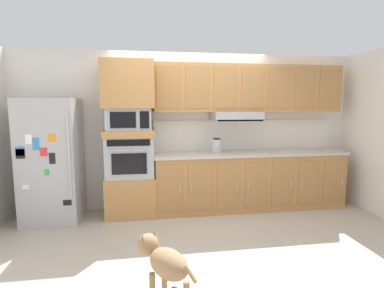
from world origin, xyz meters
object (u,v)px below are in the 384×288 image
electric_kettle (216,146)px  refrigerator (52,160)px  screwdriver (271,152)px  built_in_oven (130,156)px  dog (164,261)px  microwave (129,119)px

electric_kettle → refrigerator: bearing=-179.5°
screwdriver → electric_kettle: bearing=175.2°
refrigerator → built_in_oven: refrigerator is taller
electric_kettle → dog: size_ratio=0.36×
microwave → screwdriver: 2.26m
refrigerator → electric_kettle: bearing=0.5°
refrigerator → electric_kettle: size_ratio=7.33×
microwave → refrigerator: bearing=-176.5°
screwdriver → dog: screwdriver is taller
refrigerator → built_in_oven: 1.10m
refrigerator → dog: (1.47, -2.10, -0.51)m
screwdriver → electric_kettle: 0.88m
refrigerator → dog: refrigerator is taller
refrigerator → dog: 2.61m
refrigerator → screwdriver: refrigerator is taller
built_in_oven → dog: 2.26m
microwave → dog: (0.37, -2.17, -1.09)m
built_in_oven → screwdriver: built_in_oven is taller
dog → microwave: bearing=-25.2°
refrigerator → microwave: 1.24m
refrigerator → microwave: bearing=3.5°
built_in_oven → microwave: 0.56m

